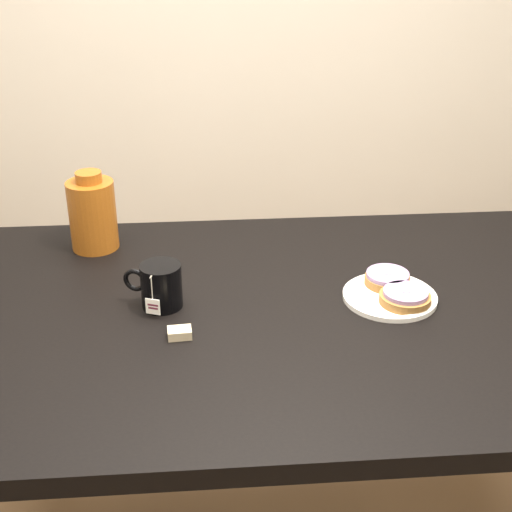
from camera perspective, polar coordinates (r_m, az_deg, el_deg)
name	(u,v)px	position (r m, az deg, el deg)	size (l,w,h in m)	color
table	(288,341)	(1.50, 2.59, -6.82)	(1.40, 0.90, 0.75)	black
plate	(390,296)	(1.50, 10.65, -3.15)	(0.19, 0.19, 0.01)	white
bagel_back	(387,279)	(1.53, 10.47, -1.79)	(0.13, 0.13, 0.03)	brown
bagel_front	(405,297)	(1.47, 11.84, -3.23)	(0.14, 0.14, 0.03)	brown
mug	(160,285)	(1.45, -7.66, -2.34)	(0.13, 0.11, 0.09)	black
teabag_pouch	(180,333)	(1.36, -6.13, -6.14)	(0.04, 0.03, 0.02)	#C6B793
bagel_package	(93,214)	(1.71, -12.95, 3.32)	(0.13, 0.13, 0.19)	#68310D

